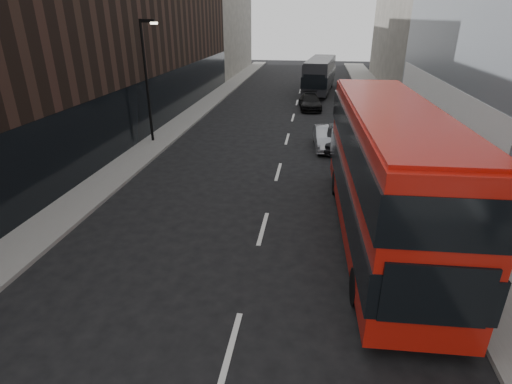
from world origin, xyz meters
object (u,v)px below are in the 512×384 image
at_px(street_lamp, 147,74).
at_px(car_c, 310,102).
at_px(red_bus, 386,169).
at_px(car_b, 326,137).
at_px(car_a, 337,137).
at_px(grey_bus, 320,74).

bearing_deg(street_lamp, car_c, 50.18).
height_order(red_bus, car_b, red_bus).
bearing_deg(car_b, red_bus, -85.91).
height_order(car_a, car_b, car_a).
bearing_deg(car_c, grey_bus, 79.12).
distance_m(street_lamp, red_bus, 16.00).
bearing_deg(car_b, grey_bus, 86.47).
bearing_deg(car_a, car_c, 99.94).
distance_m(street_lamp, car_c, 15.17).
bearing_deg(car_b, car_a, -7.70).
relative_size(red_bus, car_b, 3.04).
height_order(car_b, car_c, car_b).
relative_size(street_lamp, car_c, 1.64).
height_order(street_lamp, grey_bus, street_lamp).
distance_m(car_a, car_b, 0.61).
bearing_deg(car_b, street_lamp, 177.63).
height_order(grey_bus, car_c, grey_bus).
bearing_deg(car_c, street_lamp, -135.79).
bearing_deg(car_c, red_bus, -88.23).
distance_m(street_lamp, car_a, 11.80).
xyz_separation_m(street_lamp, grey_bus, (10.17, 19.88, -2.39)).
bearing_deg(car_b, car_c, 91.47).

